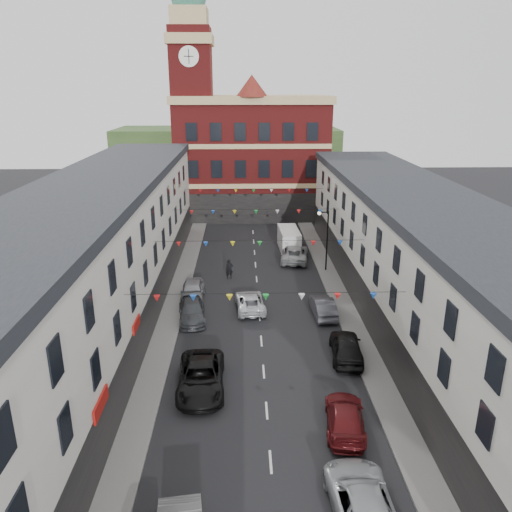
{
  "coord_description": "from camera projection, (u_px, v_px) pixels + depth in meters",
  "views": [
    {
      "loc": [
        -1.22,
        -31.39,
        16.96
      ],
      "look_at": [
        -0.18,
        7.22,
        3.91
      ],
      "focal_mm": 35.0,
      "sensor_mm": 36.0,
      "label": 1
    }
  ],
  "objects": [
    {
      "name": "car_right_f",
      "position": [
        295.0,
        253.0,
        51.34
      ],
      "size": [
        3.38,
        6.02,
        1.59
      ],
      "primitive_type": "imported",
      "rotation": [
        0.0,
        0.0,
        3.01
      ],
      "color": "#9A9C9F",
      "rests_on": "ground"
    },
    {
      "name": "car_right_b",
      "position": [
        362.0,
        502.0,
        20.53
      ],
      "size": [
        2.73,
        5.63,
        1.55
      ],
      "primitive_type": "imported",
      "rotation": [
        0.0,
        0.0,
        3.17
      ],
      "color": "#9DA1A4",
      "rests_on": "ground"
    },
    {
      "name": "car_left_d",
      "position": [
        192.0,
        311.0,
        38.28
      ],
      "size": [
        2.52,
        5.02,
        1.4
      ],
      "primitive_type": "imported",
      "rotation": [
        0.0,
        0.0,
        0.12
      ],
      "color": "#393B40",
      "rests_on": "ground"
    },
    {
      "name": "car_left_e",
      "position": [
        193.0,
        291.0,
        41.77
      ],
      "size": [
        2.0,
        4.76,
        1.61
      ],
      "primitive_type": "imported",
      "rotation": [
        0.0,
        0.0,
        0.02
      ],
      "color": "gray",
      "rests_on": "ground"
    },
    {
      "name": "ground",
      "position": [
        261.0,
        341.0,
        35.19
      ],
      "size": [
        160.0,
        160.0,
        0.0
      ],
      "primitive_type": "plane",
      "color": "black",
      "rests_on": "ground"
    },
    {
      "name": "pedestrian",
      "position": [
        229.0,
        269.0,
        46.43
      ],
      "size": [
        0.76,
        0.59,
        1.86
      ],
      "primitive_type": "imported",
      "rotation": [
        0.0,
        0.0,
        0.24
      ],
      "color": "black",
      "rests_on": "ground"
    },
    {
      "name": "car_right_e",
      "position": [
        323.0,
        306.0,
        38.99
      ],
      "size": [
        1.74,
        4.52,
        1.47
      ],
      "primitive_type": "imported",
      "rotation": [
        0.0,
        0.0,
        3.18
      ],
      "color": "#4F4F56",
      "rests_on": "ground"
    },
    {
      "name": "terrace_left",
      "position": [
        89.0,
        267.0,
        34.12
      ],
      "size": [
        8.4,
        56.0,
        10.7
      ],
      "color": "beige",
      "rests_on": "ground"
    },
    {
      "name": "clock_tower",
      "position": [
        193.0,
        105.0,
        63.36
      ],
      "size": [
        5.6,
        5.6,
        30.0
      ],
      "color": "maroon",
      "rests_on": "ground"
    },
    {
      "name": "terrace_right",
      "position": [
        429.0,
        270.0,
        34.88
      ],
      "size": [
        8.4,
        56.0,
        9.7
      ],
      "color": "silver",
      "rests_on": "ground"
    },
    {
      "name": "distant_hill",
      "position": [
        227.0,
        156.0,
        92.2
      ],
      "size": [
        40.0,
        14.0,
        10.0
      ],
      "primitive_type": "cube",
      "color": "#294621",
      "rests_on": "ground"
    },
    {
      "name": "car_right_c",
      "position": [
        345.0,
        417.0,
        25.95
      ],
      "size": [
        2.57,
        5.05,
        1.4
      ],
      "primitive_type": "imported",
      "rotation": [
        0.0,
        0.0,
        3.01
      ],
      "color": "#581114",
      "rests_on": "ground"
    },
    {
      "name": "street_lamp",
      "position": [
        325.0,
        233.0,
        47.36
      ],
      "size": [
        1.1,
        0.36,
        6.0
      ],
      "color": "black",
      "rests_on": "ground"
    },
    {
      "name": "white_van",
      "position": [
        289.0,
        240.0,
        54.69
      ],
      "size": [
        2.22,
        5.32,
        2.32
      ],
      "primitive_type": "cube",
      "rotation": [
        0.0,
        0.0,
        0.04
      ],
      "color": "white",
      "rests_on": "ground"
    },
    {
      "name": "pavement_right",
      "position": [
        353.0,
        326.0,
        37.23
      ],
      "size": [
        1.8,
        64.0,
        0.15
      ],
      "primitive_type": "cube",
      "color": "#605E5B",
      "rests_on": "ground"
    },
    {
      "name": "car_right_d",
      "position": [
        346.0,
        347.0,
        32.72
      ],
      "size": [
        2.37,
        5.0,
        1.65
      ],
      "primitive_type": "imported",
      "rotation": [
        0.0,
        0.0,
        3.05
      ],
      "color": "black",
      "rests_on": "ground"
    },
    {
      "name": "moving_car",
      "position": [
        250.0,
        301.0,
        40.07
      ],
      "size": [
        2.6,
        4.95,
        1.33
      ],
      "primitive_type": "imported",
      "rotation": [
        0.0,
        0.0,
        3.23
      ],
      "color": "silver",
      "rests_on": "ground"
    },
    {
      "name": "pavement_left",
      "position": [
        167.0,
        328.0,
        36.88
      ],
      "size": [
        1.8,
        64.0,
        0.15
      ],
      "primitive_type": "cube",
      "color": "#605E5B",
      "rests_on": "ground"
    },
    {
      "name": "car_left_c",
      "position": [
        201.0,
        377.0,
        29.34
      ],
      "size": [
        2.89,
        5.93,
        1.62
      ],
      "primitive_type": "imported",
      "rotation": [
        0.0,
        0.0,
        0.03
      ],
      "color": "black",
      "rests_on": "ground"
    },
    {
      "name": "civic_building",
      "position": [
        251.0,
        155.0,
        68.52
      ],
      "size": [
        20.6,
        13.3,
        18.5
      ],
      "color": "maroon",
      "rests_on": "ground"
    }
  ]
}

